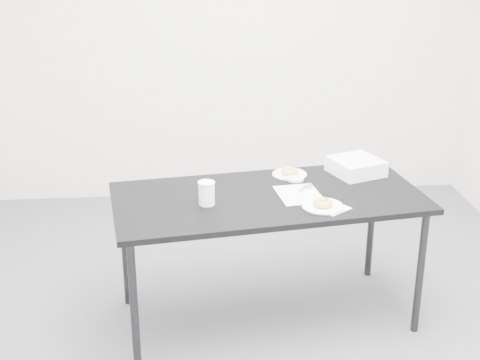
{
  "coord_description": "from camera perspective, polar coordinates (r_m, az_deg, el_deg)",
  "views": [
    {
      "loc": [
        -0.33,
        -3.24,
        2.14
      ],
      "look_at": [
        -0.03,
        0.02,
        0.88
      ],
      "focal_mm": 50.0,
      "sensor_mm": 36.0,
      "label": 1
    }
  ],
  "objects": [
    {
      "name": "donut_near",
      "position": [
        3.48,
        7.09,
        -1.94
      ],
      "size": [
        0.14,
        0.14,
        0.03
      ],
      "primitive_type": "torus",
      "rotation": [
        0.0,
        0.0,
        0.49
      ],
      "color": "gold",
      "rests_on": "plate_near"
    },
    {
      "name": "plate_far",
      "position": [
        3.92,
        4.24,
        0.5
      ],
      "size": [
        0.2,
        0.2,
        0.01
      ],
      "primitive_type": "cylinder",
      "color": "white",
      "rests_on": "table"
    },
    {
      "name": "napkin",
      "position": [
        3.49,
        7.8,
        -2.37
      ],
      "size": [
        0.21,
        0.21,
        0.0
      ],
      "primitive_type": "cube",
      "rotation": [
        0.0,
        0.0,
        0.63
      ],
      "color": "white",
      "rests_on": "table"
    },
    {
      "name": "floor",
      "position": [
        3.9,
        0.54,
        -12.18
      ],
      "size": [
        4.0,
        4.0,
        0.0
      ],
      "primitive_type": "plane",
      "color": "#535358",
      "rests_on": "ground"
    },
    {
      "name": "table",
      "position": [
        3.64,
        2.42,
        -2.15
      ],
      "size": [
        1.76,
        1.0,
        0.76
      ],
      "rotation": [
        0.0,
        0.0,
        0.14
      ],
      "color": "black",
      "rests_on": "floor"
    },
    {
      "name": "wall_back",
      "position": [
        5.31,
        -1.63,
        12.54
      ],
      "size": [
        4.0,
        0.02,
        2.7
      ],
      "primitive_type": "cube",
      "color": "white",
      "rests_on": "floor"
    },
    {
      "name": "bakery_box",
      "position": [
        3.97,
        9.86,
        1.15
      ],
      "size": [
        0.34,
        0.34,
        0.09
      ],
      "primitive_type": "cube",
      "rotation": [
        0.0,
        0.0,
        0.36
      ],
      "color": "white",
      "rests_on": "table"
    },
    {
      "name": "cup_lid",
      "position": [
        3.84,
        4.73,
        0.1
      ],
      "size": [
        0.1,
        0.1,
        0.01
      ],
      "primitive_type": "cylinder",
      "color": "white",
      "rests_on": "table"
    },
    {
      "name": "logo_patch",
      "position": [
        3.74,
        5.82,
        -0.57
      ],
      "size": [
        0.05,
        0.05,
        0.0
      ],
      "primitive_type": "cube",
      "rotation": [
        0.0,
        0.0,
        0.12
      ],
      "color": "green",
      "rests_on": "scorecard"
    },
    {
      "name": "plate_near",
      "position": [
        3.49,
        7.08,
        -2.24
      ],
      "size": [
        0.22,
        0.22,
        0.01
      ],
      "primitive_type": "cylinder",
      "color": "white",
      "rests_on": "napkin"
    },
    {
      "name": "coffee_cup",
      "position": [
        3.48,
        -2.87,
        -1.13
      ],
      "size": [
        0.08,
        0.08,
        0.13
      ],
      "primitive_type": "cylinder",
      "color": "white",
      "rests_on": "table"
    },
    {
      "name": "donut_far",
      "position": [
        3.92,
        4.25,
        0.76
      ],
      "size": [
        0.12,
        0.12,
        0.03
      ],
      "primitive_type": "torus",
      "rotation": [
        0.0,
        0.0,
        0.39
      ],
      "color": "gold",
      "rests_on": "plate_far"
    },
    {
      "name": "pen",
      "position": [
        3.73,
        5.58,
        -0.61
      ],
      "size": [
        0.09,
        0.11,
        0.01
      ],
      "primitive_type": "cylinder",
      "rotation": [
        0.0,
        1.57,
        0.87
      ],
      "color": "#0C898D",
      "rests_on": "scorecard"
    },
    {
      "name": "scorecard",
      "position": [
        3.64,
        5.07,
        -1.23
      ],
      "size": [
        0.26,
        0.31,
        0.0
      ],
      "primitive_type": "cube",
      "rotation": [
        0.0,
        0.0,
        0.12
      ],
      "color": "white",
      "rests_on": "table"
    }
  ]
}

